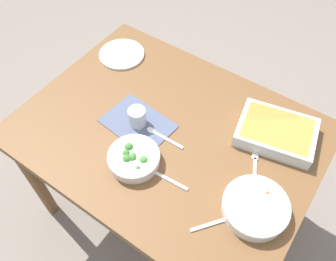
{
  "coord_description": "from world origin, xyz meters",
  "views": [
    {
      "loc": [
        0.48,
        -0.7,
        1.88
      ],
      "look_at": [
        0.0,
        0.0,
        0.74
      ],
      "focal_mm": 37.06,
      "sensor_mm": 36.0,
      "label": 1
    }
  ],
  "objects_px": {
    "spoon_by_broccoli": "(161,176)",
    "spoon_spare": "(159,135)",
    "broccoli_bowl": "(134,158)",
    "drink_cup": "(137,118)",
    "baking_dish": "(276,132)",
    "stew_bowl": "(255,207)",
    "spoon_by_stew": "(221,221)",
    "side_plate": "(122,54)",
    "fork_on_table": "(255,166)"
  },
  "relations": [
    {
      "from": "spoon_spare",
      "to": "baking_dish",
      "type": "bearing_deg",
      "value": 34.13
    },
    {
      "from": "baking_dish",
      "to": "broccoli_bowl",
      "type": "bearing_deg",
      "value": -132.99
    },
    {
      "from": "broccoli_bowl",
      "to": "spoon_by_broccoli",
      "type": "distance_m",
      "value": 0.12
    },
    {
      "from": "stew_bowl",
      "to": "baking_dish",
      "type": "height_order",
      "value": "baking_dish"
    },
    {
      "from": "broccoli_bowl",
      "to": "spoon_by_broccoli",
      "type": "relative_size",
      "value": 1.14
    },
    {
      "from": "side_plate",
      "to": "spoon_by_stew",
      "type": "height_order",
      "value": "side_plate"
    },
    {
      "from": "drink_cup",
      "to": "broccoli_bowl",
      "type": "bearing_deg",
      "value": -56.19
    },
    {
      "from": "side_plate",
      "to": "fork_on_table",
      "type": "height_order",
      "value": "side_plate"
    },
    {
      "from": "spoon_by_stew",
      "to": "side_plate",
      "type": "bearing_deg",
      "value": 150.58
    },
    {
      "from": "spoon_by_stew",
      "to": "spoon_spare",
      "type": "relative_size",
      "value": 0.86
    },
    {
      "from": "broccoli_bowl",
      "to": "drink_cup",
      "type": "bearing_deg",
      "value": 123.81
    },
    {
      "from": "stew_bowl",
      "to": "drink_cup",
      "type": "height_order",
      "value": "drink_cup"
    },
    {
      "from": "drink_cup",
      "to": "spoon_by_broccoli",
      "type": "relative_size",
      "value": 0.48
    },
    {
      "from": "drink_cup",
      "to": "side_plate",
      "type": "height_order",
      "value": "drink_cup"
    },
    {
      "from": "baking_dish",
      "to": "spoon_by_stew",
      "type": "bearing_deg",
      "value": -89.87
    },
    {
      "from": "side_plate",
      "to": "drink_cup",
      "type": "bearing_deg",
      "value": -41.85
    },
    {
      "from": "spoon_by_broccoli",
      "to": "spoon_spare",
      "type": "distance_m",
      "value": 0.19
    },
    {
      "from": "broccoli_bowl",
      "to": "spoon_spare",
      "type": "relative_size",
      "value": 1.14
    },
    {
      "from": "fork_on_table",
      "to": "broccoli_bowl",
      "type": "bearing_deg",
      "value": -147.52
    },
    {
      "from": "drink_cup",
      "to": "spoon_spare",
      "type": "bearing_deg",
      "value": 0.85
    },
    {
      "from": "broccoli_bowl",
      "to": "stew_bowl",
      "type": "bearing_deg",
      "value": 9.89
    },
    {
      "from": "broccoli_bowl",
      "to": "spoon_spare",
      "type": "height_order",
      "value": "broccoli_bowl"
    },
    {
      "from": "drink_cup",
      "to": "baking_dish",
      "type": "bearing_deg",
      "value": 27.98
    },
    {
      "from": "baking_dish",
      "to": "spoon_by_stew",
      "type": "relative_size",
      "value": 2.26
    },
    {
      "from": "broccoli_bowl",
      "to": "drink_cup",
      "type": "xyz_separation_m",
      "value": [
        -0.1,
        0.16,
        0.01
      ]
    },
    {
      "from": "spoon_by_broccoli",
      "to": "side_plate",
      "type": "bearing_deg",
      "value": 141.43
    },
    {
      "from": "spoon_by_stew",
      "to": "spoon_by_broccoli",
      "type": "distance_m",
      "value": 0.27
    },
    {
      "from": "baking_dish",
      "to": "side_plate",
      "type": "xyz_separation_m",
      "value": [
        -0.82,
        0.03,
        -0.03
      ]
    },
    {
      "from": "stew_bowl",
      "to": "spoon_by_broccoli",
      "type": "height_order",
      "value": "stew_bowl"
    },
    {
      "from": "baking_dish",
      "to": "spoon_by_stew",
      "type": "xyz_separation_m",
      "value": [
        0.0,
        -0.43,
        -0.03
      ]
    },
    {
      "from": "baking_dish",
      "to": "fork_on_table",
      "type": "distance_m",
      "value": 0.17
    },
    {
      "from": "side_plate",
      "to": "spoon_spare",
      "type": "bearing_deg",
      "value": -33.7
    },
    {
      "from": "drink_cup",
      "to": "side_plate",
      "type": "bearing_deg",
      "value": 138.15
    },
    {
      "from": "stew_bowl",
      "to": "fork_on_table",
      "type": "bearing_deg",
      "value": 115.19
    },
    {
      "from": "stew_bowl",
      "to": "drink_cup",
      "type": "relative_size",
      "value": 2.74
    },
    {
      "from": "drink_cup",
      "to": "spoon_by_broccoli",
      "type": "height_order",
      "value": "drink_cup"
    },
    {
      "from": "fork_on_table",
      "to": "baking_dish",
      "type": "bearing_deg",
      "value": 89.17
    },
    {
      "from": "stew_bowl",
      "to": "spoon_by_stew",
      "type": "bearing_deg",
      "value": -127.57
    },
    {
      "from": "stew_bowl",
      "to": "baking_dish",
      "type": "distance_m",
      "value": 0.35
    },
    {
      "from": "baking_dish",
      "to": "spoon_spare",
      "type": "distance_m",
      "value": 0.47
    },
    {
      "from": "spoon_spare",
      "to": "side_plate",
      "type": "bearing_deg",
      "value": 146.3
    },
    {
      "from": "spoon_by_stew",
      "to": "spoon_spare",
      "type": "distance_m",
      "value": 0.42
    },
    {
      "from": "baking_dish",
      "to": "spoon_by_stew",
      "type": "height_order",
      "value": "baking_dish"
    },
    {
      "from": "spoon_by_stew",
      "to": "broccoli_bowl",
      "type": "bearing_deg",
      "value": 177.72
    },
    {
      "from": "fork_on_table",
      "to": "stew_bowl",
      "type": "bearing_deg",
      "value": -64.81
    },
    {
      "from": "spoon_by_stew",
      "to": "spoon_spare",
      "type": "xyz_separation_m",
      "value": [
        -0.39,
        0.17,
        0.0
      ]
    },
    {
      "from": "baking_dish",
      "to": "spoon_by_broccoli",
      "type": "distance_m",
      "value": 0.49
    },
    {
      "from": "spoon_by_stew",
      "to": "fork_on_table",
      "type": "relative_size",
      "value": 0.9
    },
    {
      "from": "side_plate",
      "to": "spoon_by_broccoli",
      "type": "distance_m",
      "value": 0.7
    },
    {
      "from": "spoon_by_stew",
      "to": "fork_on_table",
      "type": "bearing_deg",
      "value": 90.75
    }
  ]
}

